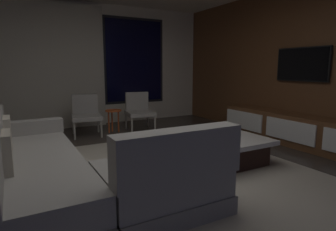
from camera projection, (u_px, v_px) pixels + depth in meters
floor at (150, 178)px, 3.37m from camera, size 9.20×9.20×0.00m
back_wall_with_window at (76, 65)px, 6.24m from camera, size 6.60×0.30×2.70m
media_wall at (320, 64)px, 4.61m from camera, size 0.12×7.80×2.70m
area_rug at (180, 175)px, 3.45m from camera, size 3.20×3.80×0.01m
sectional_couch at (64, 173)px, 2.75m from camera, size 1.98×2.50×0.82m
coffee_table at (216, 149)px, 3.95m from camera, size 1.16×1.16×0.36m
book_stack_on_coffee_table at (215, 134)px, 3.82m from camera, size 0.30×0.23×0.11m
accent_chair_near_window at (139, 109)px, 5.97m from camera, size 0.61×0.63×0.78m
accent_chair_by_curtain at (86, 113)px, 5.50m from camera, size 0.62×0.63×0.78m
side_stool at (113, 114)px, 5.71m from camera, size 0.32×0.32×0.46m
media_console at (300, 132)px, 4.70m from camera, size 0.46×3.10×0.52m
mounted_tv at (302, 64)px, 4.77m from camera, size 0.05×0.98×0.57m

